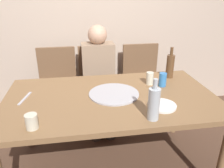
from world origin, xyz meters
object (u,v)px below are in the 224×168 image
Objects in this scene: wine_bottle at (170,66)px; dining_table at (111,103)px; pizza_tray at (114,94)px; chair_left at (58,82)px; plate_stack at (162,106)px; guest_in_sweater at (99,74)px; beer_bottle at (154,103)px; soda_can at (163,80)px; chair_middle at (98,80)px; tumbler_near at (150,78)px; chair_right at (142,77)px; table_knife at (25,98)px; tumbler_far at (32,122)px.

dining_table is at bearing -152.84° from wine_bottle.
chair_left reaches higher than pizza_tray.
plate_stack is 0.18× the size of guest_in_sweater.
dining_table is 0.48m from beer_bottle.
wine_bottle is 0.63m from plate_stack.
soda_can is at bearing 12.40° from pizza_tray.
chair_middle reaches higher than soda_can.
beer_bottle is at bearing -117.06° from soda_can.
tumbler_near is at bearing 25.76° from dining_table.
chair_right is at bearing 78.33° from tumbler_near.
plate_stack is 1.06m from table_knife.
guest_in_sweater reaches higher than soda_can.
guest_in_sweater is at bearing 64.07° from tumbler_far.
chair_left is at bearing 141.51° from tumbler_near.
guest_in_sweater is at bearing 129.62° from soda_can.
tumbler_near is 0.13× the size of chair_left.
pizza_tray is at bearing 93.27° from chair_middle.
beer_bottle is at bearing 76.45° from chair_right.
beer_bottle is at bearing 102.34° from guest_in_sweater.
chair_left is 0.52m from guest_in_sweater.
table_knife is 0.19× the size of guest_in_sweater.
chair_left is (-1.12, 0.56, -0.33)m from wine_bottle.
chair_right is at bearing -180.00° from chair_left.
chair_right reaches higher than dining_table.
soda_can is (0.48, 0.13, 0.13)m from dining_table.
guest_in_sweater reaches higher than chair_right.
wine_bottle is (0.62, 0.32, 0.19)m from dining_table.
tumbler_far is at bearing -154.63° from soda_can.
beer_bottle reaches higher than plate_stack.
dining_table is 0.73m from wine_bottle.
soda_can is (-0.14, -0.19, -0.06)m from wine_bottle.
soda_can is at bearing 123.51° from chair_middle.
guest_in_sweater is at bearing 147.53° from wine_bottle.
tumbler_far is 1.22m from guest_in_sweater.
chair_right is (-0.10, 0.56, -0.33)m from wine_bottle.
wine_bottle is 1.30m from chair_left.
pizza_tray is 0.71m from guest_in_sweater.
tumbler_far is 0.11× the size of chair_right.
tumbler_near reaches higher than tumbler_far.
chair_left reaches higher than dining_table.
soda_can reaches higher than plate_stack.
table_knife is (-0.71, 0.04, -0.00)m from pizza_tray.
chair_left reaches higher than table_knife.
chair_right is at bearing 49.12° from tumbler_far.
table_knife is (-0.13, 0.43, -0.04)m from tumbler_far.
soda_can is at bearing 142.24° from chair_left.
tumbler_far is (-0.55, -0.36, 0.12)m from dining_table.
beer_bottle is 0.22m from plate_stack.
wine_bottle is 1.04× the size of beer_bottle.
chair_right is (1.20, 0.82, -0.22)m from table_knife.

